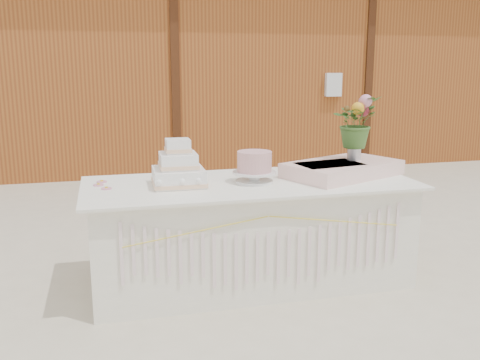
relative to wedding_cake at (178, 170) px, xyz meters
The scene contains 9 objects.
ground 1.02m from the wedding_cake, ahead, with size 80.00×80.00×0.00m, color beige.
barn 6.05m from the wedding_cake, 85.13° to the left, with size 12.60×4.60×3.30m.
cake_table 0.72m from the wedding_cake, ahead, with size 2.40×1.00×0.77m.
wedding_cake is the anchor object (origin of this frame).
pink_cake_stand 0.55m from the wedding_cake, ahead, with size 0.32×0.32×0.23m.
satin_runner 1.26m from the wedding_cake, ahead, with size 0.87×0.51×0.11m, color #FFD7CD.
flower_vase 1.38m from the wedding_cake, ahead, with size 0.11×0.11×0.15m, color silver.
bouquet 1.42m from the wedding_cake, ahead, with size 0.36×0.31×0.40m, color #3D6327.
loose_flowers 0.54m from the wedding_cake, behind, with size 0.15×0.35×0.02m, color pink, non-canonical shape.
Camera 1 is at (-1.01, -3.67, 1.61)m, focal length 40.00 mm.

